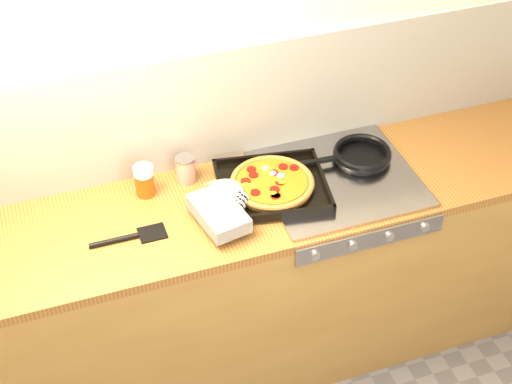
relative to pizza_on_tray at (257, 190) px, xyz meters
name	(u,v)px	position (x,y,z in m)	size (l,w,h in m)	color
room_shell	(205,110)	(-0.11, 0.29, 0.21)	(3.20, 3.20, 3.20)	white
counter_run	(232,286)	(-0.11, 0.01, -0.49)	(3.20, 0.62, 0.90)	olive
stovetop	(338,179)	(0.34, 0.01, -0.04)	(0.60, 0.56, 0.02)	#9B9BA1
pizza_on_tray	(257,190)	(0.00, 0.00, 0.00)	(0.58, 0.46, 0.07)	black
frying_pan	(361,155)	(0.47, 0.08, -0.01)	(0.40, 0.25, 0.04)	black
tomato_can	(186,169)	(-0.22, 0.20, 0.01)	(0.09, 0.09, 0.11)	maroon
juice_glass	(144,180)	(-0.40, 0.17, 0.02)	(0.09, 0.09, 0.13)	#DC420C
wooden_spoon	(242,169)	(0.00, 0.18, -0.03)	(0.29, 0.11, 0.02)	tan
black_spatula	(130,237)	(-0.51, -0.06, -0.04)	(0.28, 0.09, 0.02)	black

